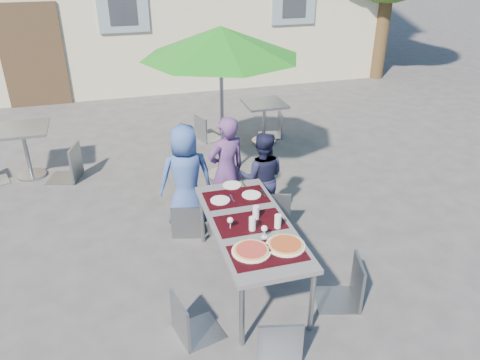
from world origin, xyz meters
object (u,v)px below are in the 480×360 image
object	(u,v)px
pizza_near_right	(286,245)
chair_3	(188,293)
pizza_near_left	(251,251)
chair_4	(351,257)
child_2	(262,177)
cafe_table_1	(264,115)
cafe_table_0	(24,142)
bg_chair_l_1	(205,113)
chair_0	(186,201)
patio_umbrella	(221,44)
child_0	(186,177)
chair_5	(283,330)
chair_2	(272,185)
chair_1	(223,192)
bg_chair_r_0	(65,142)
bg_chair_r_1	(276,109)
dining_table	(250,227)
child_1	(226,170)

from	to	relation	value
pizza_near_right	chair_3	world-z (taller)	chair_3
pizza_near_left	chair_4	world-z (taller)	chair_4
child_2	cafe_table_1	distance (m)	2.66
cafe_table_0	bg_chair_l_1	xyz separation A→B (m)	(2.98, 0.71, -0.05)
chair_0	chair_3	xyz separation A→B (m)	(-0.28, -1.71, 0.04)
patio_umbrella	cafe_table_1	size ratio (longest dim) A/B	3.04
child_0	chair_5	world-z (taller)	child_0
chair_2	cafe_table_0	xyz separation A→B (m)	(-3.15, 2.46, -0.04)
cafe_table_0	cafe_table_1	size ratio (longest dim) A/B	1.07
chair_1	cafe_table_0	size ratio (longest dim) A/B	1.15
chair_0	bg_chair_r_0	distance (m)	2.53
bg_chair_r_1	cafe_table_1	bearing A→B (deg)	-141.37
child_2	chair_1	world-z (taller)	child_2
chair_0	chair_5	xyz separation A→B (m)	(0.38, -2.36, 0.03)
chair_2	chair_5	size ratio (longest dim) A/B	1.19
dining_table	chair_2	size ratio (longest dim) A/B	1.74
chair_5	chair_2	bearing A→B (deg)	72.77
pizza_near_left	chair_2	size ratio (longest dim) A/B	0.35
dining_table	chair_5	bearing A→B (deg)	-95.02
chair_4	dining_table	bearing A→B (deg)	145.52
chair_0	chair_2	size ratio (longest dim) A/B	0.79
child_0	chair_0	distance (m)	0.32
pizza_near_left	chair_0	xyz separation A→B (m)	(-0.36, 1.57, -0.28)
chair_4	bg_chair_r_0	bearing A→B (deg)	127.28
pizza_near_right	cafe_table_0	bearing A→B (deg)	125.64
bg_chair_r_0	pizza_near_left	bearing A→B (deg)	-63.21
bg_chair_l_1	patio_umbrella	bearing A→B (deg)	-92.68
child_1	chair_1	bearing A→B (deg)	48.75
child_0	cafe_table_1	distance (m)	3.01
child_0	bg_chair_r_0	xyz separation A→B (m)	(-1.53, 1.81, -0.07)
chair_5	chair_0	bearing A→B (deg)	99.22
pizza_near_left	child_1	distance (m)	1.82
chair_2	cafe_table_1	world-z (taller)	chair_2
pizza_near_left	bg_chair_l_1	world-z (taller)	bg_chair_l_1
pizza_near_left	patio_umbrella	world-z (taller)	patio_umbrella
dining_table	bg_chair_r_0	distance (m)	3.70
child_0	cafe_table_1	world-z (taller)	child_0
chair_1	bg_chair_l_1	bearing A→B (deg)	81.95
chair_5	bg_chair_r_0	bearing A→B (deg)	112.82
pizza_near_right	chair_2	distance (m)	1.48
child_0	pizza_near_right	bearing A→B (deg)	107.53
child_1	dining_table	bearing A→B (deg)	70.08
chair_4	bg_chair_r_0	size ratio (longest dim) A/B	0.91
child_2	bg_chair_r_1	world-z (taller)	child_2
cafe_table_1	dining_table	bearing A→B (deg)	-110.88
child_0	child_2	xyz separation A→B (m)	(0.97, -0.13, -0.07)
cafe_table_0	bg_chair_r_0	world-z (taller)	bg_chair_r_0
chair_4	bg_chair_r_1	world-z (taller)	chair_4
chair_5	cafe_table_1	world-z (taller)	chair_5
chair_1	bg_chair_l_1	world-z (taller)	chair_1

